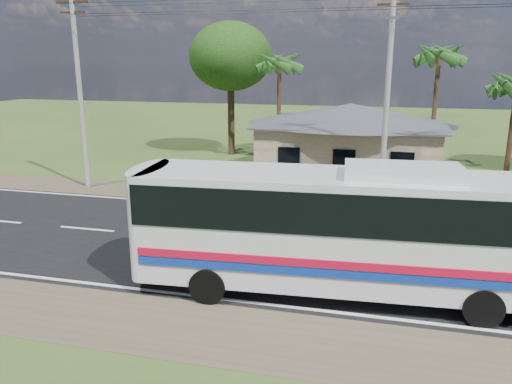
{
  "coord_description": "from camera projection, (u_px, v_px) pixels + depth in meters",
  "views": [
    {
      "loc": [
        2.75,
        -17.64,
        6.97
      ],
      "look_at": [
        -1.88,
        1.0,
        1.84
      ],
      "focal_mm": 35.0,
      "sensor_mm": 36.0,
      "label": 1
    }
  ],
  "objects": [
    {
      "name": "utility_poles",
      "position": [
        380.0,
        86.0,
        22.95
      ],
      "size": [
        32.8,
        2.22,
        11.0
      ],
      "color": "#9E9E99",
      "rests_on": "ground"
    },
    {
      "name": "ground",
      "position": [
        298.0,
        248.0,
        18.98
      ],
      "size": [
        120.0,
        120.0,
        0.0
      ],
      "primitive_type": "plane",
      "color": "#2D4B1B",
      "rests_on": "ground"
    },
    {
      "name": "palm_far",
      "position": [
        279.0,
        63.0,
        33.19
      ],
      "size": [
        2.8,
        2.8,
        7.7
      ],
      "color": "#47301E",
      "rests_on": "ground"
    },
    {
      "name": "road",
      "position": [
        298.0,
        248.0,
        18.98
      ],
      "size": [
        120.0,
        16.0,
        0.03
      ],
      "color": "black",
      "rests_on": "ground"
    },
    {
      "name": "coach_bus",
      "position": [
        361.0,
        223.0,
        14.62
      ],
      "size": [
        13.27,
        3.63,
        4.07
      ],
      "rotation": [
        0.0,
        0.0,
        0.07
      ],
      "color": "silver",
      "rests_on": "ground"
    },
    {
      "name": "house",
      "position": [
        350.0,
        133.0,
        30.25
      ],
      "size": [
        12.4,
        10.0,
        5.0
      ],
      "color": "#C7B284",
      "rests_on": "ground"
    },
    {
      "name": "palm_mid",
      "position": [
        439.0,
        56.0,
        30.27
      ],
      "size": [
        2.8,
        2.8,
        8.2
      ],
      "color": "#47301E",
      "rests_on": "ground"
    },
    {
      "name": "motorcycle",
      "position": [
        380.0,
        207.0,
        22.68
      ],
      "size": [
        1.82,
        0.8,
        0.93
      ],
      "primitive_type": "imported",
      "rotation": [
        0.0,
        0.0,
        1.68
      ],
      "color": "black",
      "rests_on": "ground"
    },
    {
      "name": "tree_behind_house",
      "position": [
        230.0,
        57.0,
        35.88
      ],
      "size": [
        6.0,
        6.0,
        9.61
      ],
      "color": "#47301E",
      "rests_on": "ground"
    }
  ]
}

